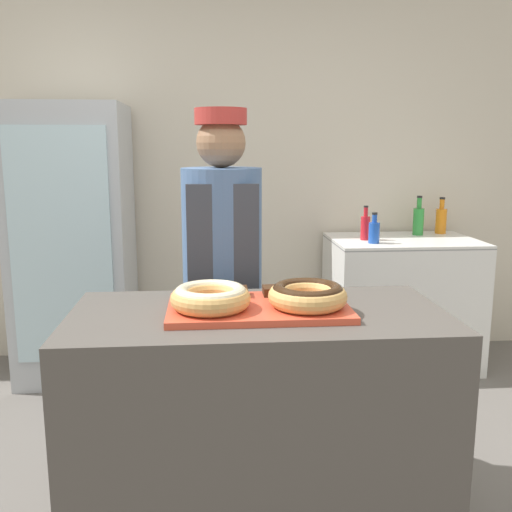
{
  "coord_description": "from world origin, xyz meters",
  "views": [
    {
      "loc": [
        -0.17,
        -1.93,
        1.48
      ],
      "look_at": [
        0.0,
        0.1,
        1.09
      ],
      "focal_mm": 40.0,
      "sensor_mm": 36.0,
      "label": 1
    }
  ],
  "objects_px": {
    "baker_person": "(223,284)",
    "bottle_red": "(365,227)",
    "donut_light_glaze": "(211,297)",
    "bottle_blue": "(374,231)",
    "brownie_back_right": "(274,291)",
    "bottle_green": "(418,220)",
    "donut_chocolate_glaze": "(308,294)",
    "serving_tray": "(258,308)",
    "bottle_orange": "(441,220)",
    "chest_freezer": "(401,301)",
    "beverage_fridge": "(74,244)",
    "brownie_back_left": "(237,292)"
  },
  "relations": [
    {
      "from": "bottle_orange",
      "to": "donut_chocolate_glaze",
      "type": "bearing_deg",
      "value": -123.33
    },
    {
      "from": "brownie_back_left",
      "to": "baker_person",
      "type": "distance_m",
      "value": 0.45
    },
    {
      "from": "baker_person",
      "to": "bottle_red",
      "type": "relative_size",
      "value": 7.25
    },
    {
      "from": "baker_person",
      "to": "chest_freezer",
      "type": "xyz_separation_m",
      "value": [
        1.24,
        1.16,
        -0.43
      ]
    },
    {
      "from": "brownie_back_right",
      "to": "donut_chocolate_glaze",
      "type": "bearing_deg",
      "value": -59.61
    },
    {
      "from": "beverage_fridge",
      "to": "bottle_green",
      "type": "distance_m",
      "value": 2.32
    },
    {
      "from": "donut_chocolate_glaze",
      "to": "donut_light_glaze",
      "type": "bearing_deg",
      "value": 180.0
    },
    {
      "from": "brownie_back_left",
      "to": "chest_freezer",
      "type": "xyz_separation_m",
      "value": [
        1.2,
        1.61,
        -0.51
      ]
    },
    {
      "from": "donut_light_glaze",
      "to": "bottle_blue",
      "type": "distance_m",
      "value": 1.93
    },
    {
      "from": "donut_light_glaze",
      "to": "brownie_back_left",
      "type": "bearing_deg",
      "value": 59.61
    },
    {
      "from": "donut_light_glaze",
      "to": "baker_person",
      "type": "distance_m",
      "value": 0.62
    },
    {
      "from": "brownie_back_right",
      "to": "bottle_green",
      "type": "bearing_deg",
      "value": 55.37
    },
    {
      "from": "serving_tray",
      "to": "bottle_orange",
      "type": "bearing_deg",
      "value": 52.91
    },
    {
      "from": "serving_tray",
      "to": "bottle_orange",
      "type": "xyz_separation_m",
      "value": [
        1.47,
        1.95,
        0.05
      ]
    },
    {
      "from": "donut_chocolate_glaze",
      "to": "bottle_orange",
      "type": "distance_m",
      "value": 2.38
    },
    {
      "from": "brownie_back_left",
      "to": "chest_freezer",
      "type": "distance_m",
      "value": 2.07
    },
    {
      "from": "donut_chocolate_glaze",
      "to": "chest_freezer",
      "type": "relative_size",
      "value": 0.29
    },
    {
      "from": "baker_person",
      "to": "donut_light_glaze",
      "type": "bearing_deg",
      "value": -95.34
    },
    {
      "from": "donut_chocolate_glaze",
      "to": "brownie_back_right",
      "type": "height_order",
      "value": "donut_chocolate_glaze"
    },
    {
      "from": "brownie_back_right",
      "to": "chest_freezer",
      "type": "distance_m",
      "value": 1.99
    },
    {
      "from": "bottle_green",
      "to": "donut_light_glaze",
      "type": "bearing_deg",
      "value": -126.97
    },
    {
      "from": "bottle_orange",
      "to": "bottle_red",
      "type": "height_order",
      "value": "bottle_orange"
    },
    {
      "from": "bottle_orange",
      "to": "beverage_fridge",
      "type": "bearing_deg",
      "value": -175.02
    },
    {
      "from": "bottle_orange",
      "to": "brownie_back_right",
      "type": "bearing_deg",
      "value": -127.7
    },
    {
      "from": "bottle_blue",
      "to": "bottle_green",
      "type": "height_order",
      "value": "bottle_green"
    },
    {
      "from": "brownie_back_left",
      "to": "brownie_back_right",
      "type": "distance_m",
      "value": 0.14
    },
    {
      "from": "donut_chocolate_glaze",
      "to": "beverage_fridge",
      "type": "height_order",
      "value": "beverage_fridge"
    },
    {
      "from": "brownie_back_right",
      "to": "beverage_fridge",
      "type": "distance_m",
      "value": 1.94
    },
    {
      "from": "donut_light_glaze",
      "to": "bottle_blue",
      "type": "bearing_deg",
      "value": 57.07
    },
    {
      "from": "baker_person",
      "to": "brownie_back_right",
      "type": "bearing_deg",
      "value": -68.02
    },
    {
      "from": "donut_light_glaze",
      "to": "bottle_blue",
      "type": "relative_size",
      "value": 1.4
    },
    {
      "from": "baker_person",
      "to": "bottle_green",
      "type": "relative_size",
      "value": 6.01
    },
    {
      "from": "bottle_red",
      "to": "bottle_green",
      "type": "xyz_separation_m",
      "value": [
        0.43,
        0.18,
        0.02
      ]
    },
    {
      "from": "bottle_blue",
      "to": "bottle_green",
      "type": "distance_m",
      "value": 0.51
    },
    {
      "from": "serving_tray",
      "to": "bottle_green",
      "type": "xyz_separation_m",
      "value": [
        1.29,
        1.9,
        0.06
      ]
    },
    {
      "from": "brownie_back_left",
      "to": "bottle_red",
      "type": "height_order",
      "value": "bottle_red"
    },
    {
      "from": "donut_light_glaze",
      "to": "brownie_back_left",
      "type": "distance_m",
      "value": 0.2
    },
    {
      "from": "donut_light_glaze",
      "to": "bottle_red",
      "type": "xyz_separation_m",
      "value": [
        1.03,
        1.76,
        -0.02
      ]
    },
    {
      "from": "donut_light_glaze",
      "to": "donut_chocolate_glaze",
      "type": "relative_size",
      "value": 1.0
    },
    {
      "from": "serving_tray",
      "to": "baker_person",
      "type": "xyz_separation_m",
      "value": [
        -0.11,
        0.58,
        -0.05
      ]
    },
    {
      "from": "baker_person",
      "to": "bottle_green",
      "type": "bearing_deg",
      "value": 43.38
    },
    {
      "from": "chest_freezer",
      "to": "bottle_orange",
      "type": "xyz_separation_m",
      "value": [
        0.34,
        0.21,
        0.53
      ]
    },
    {
      "from": "beverage_fridge",
      "to": "donut_chocolate_glaze",
      "type": "bearing_deg",
      "value": -56.0
    },
    {
      "from": "brownie_back_right",
      "to": "bottle_blue",
      "type": "xyz_separation_m",
      "value": [
        0.81,
        1.45,
        0.0
      ]
    },
    {
      "from": "brownie_back_left",
      "to": "bottle_orange",
      "type": "bearing_deg",
      "value": 49.68
    },
    {
      "from": "chest_freezer",
      "to": "bottle_green",
      "type": "xyz_separation_m",
      "value": [
        0.16,
        0.16,
        0.54
      ]
    },
    {
      "from": "beverage_fridge",
      "to": "serving_tray",
      "type": "bearing_deg",
      "value": -59.37
    },
    {
      "from": "serving_tray",
      "to": "bottle_red",
      "type": "distance_m",
      "value": 1.92
    },
    {
      "from": "donut_chocolate_glaze",
      "to": "brownie_back_left",
      "type": "bearing_deg",
      "value": 144.58
    },
    {
      "from": "chest_freezer",
      "to": "donut_light_glaze",
      "type": "bearing_deg",
      "value": -126.25
    }
  ]
}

